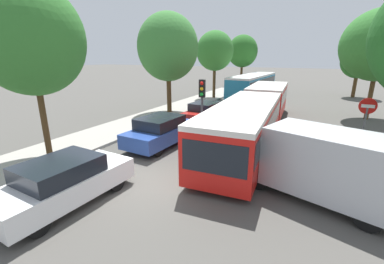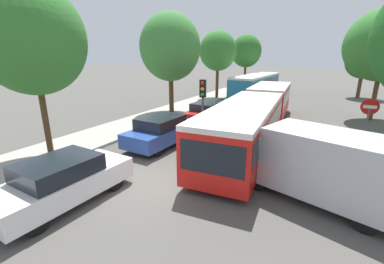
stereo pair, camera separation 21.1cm
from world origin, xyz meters
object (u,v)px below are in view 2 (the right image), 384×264
Objects in this scene: traffic_light at (203,97)px; tree_left_mid at (170,47)px; tree_right_mid at (384,47)px; tree_left_far at (217,52)px; articulated_bus at (258,112)px; white_van at (325,165)px; tree_right_far at (364,62)px; queued_car_red at (207,112)px; no_entry_sign at (367,120)px; queued_car_blue at (162,131)px; city_bus_rear at (256,84)px; tree_left_near at (32,39)px; tree_left_distant at (246,52)px; queued_car_white at (63,181)px.

traffic_light is 0.44× the size of tree_left_mid.
tree_left_far is at bearing 164.61° from tree_right_mid.
articulated_bus is 3.07× the size of white_van.
tree_right_mid is at bearing -90.28° from tree_right_far.
articulated_bus reaches higher than queued_car_red.
queued_car_blue is at bearing -75.41° from no_entry_sign.
city_bus_rear is 1.62× the size of tree_left_far.
tree_left_distant is at bearing 89.37° from tree_left_near.
tree_left_mid is 15.03m from tree_right_mid.
tree_left_far is 16.08m from tree_right_far.
articulated_bus is 2.26× the size of tree_left_distant.
tree_left_distant is at bearing 30.94° from city_bus_rear.
tree_left_mid reaches higher than tree_left_distant.
tree_left_distant reaches higher than tree_right_far.
tree_right_mid reaches higher than articulated_bus.
white_van is 0.76× the size of tree_left_far.
tree_left_near reaches higher than queued_car_red.
no_entry_sign is at bearing 84.78° from traffic_light.
traffic_light is at bearing -40.27° from articulated_bus.
queued_car_red is 9.63m from no_entry_sign.
queued_car_white is 8.35m from white_van.
queued_car_red is (0.02, -13.77, -0.70)m from city_bus_rear.
tree_left_near is (-11.09, -1.84, 3.95)m from white_van.
city_bus_rear is at bearing -151.88° from no_entry_sign.
queued_car_blue is 16.36m from tree_right_mid.
tree_left_mid reaches higher than queued_car_white.
tree_left_distant is at bearing 173.01° from tree_right_far.
tree_left_far is at bearing 140.27° from city_bus_rear.
tree_right_mid is (13.62, -13.50, 0.11)m from tree_left_distant.
white_van is 0.73× the size of tree_left_distant.
white_van is 0.72× the size of tree_left_near.
city_bus_rear reaches higher than queued_car_white.
tree_left_far is (-3.32, 15.55, 4.14)m from queued_car_blue.
no_entry_sign is 0.38× the size of tree_left_near.
tree_left_far is (-3.42, -3.75, 3.50)m from city_bus_rear.
queued_car_white is 6.12m from queued_car_blue.
traffic_light is at bearing -70.43° from tree_left_far.
tree_left_mid is (-7.66, 2.68, 3.77)m from articulated_bus.
queued_car_blue is 1.61× the size of no_entry_sign.
queued_car_white is 0.83× the size of white_van.
tree_right_mid is at bearing 171.55° from no_entry_sign.
white_van is at bearing -157.88° from city_bus_rear.
tree_left_mid reaches higher than city_bus_rear.
tree_left_near is at bearing 142.97° from queued_car_blue.
white_van is (7.33, 3.95, 0.48)m from queued_car_white.
tree_left_far reaches higher than articulated_bus.
tree_left_far reaches higher than no_entry_sign.
tree_left_distant is (0.60, 18.37, -0.15)m from tree_left_mid.
articulated_bus is at bearing -42.57° from white_van.
tree_left_mid reaches higher than white_van.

